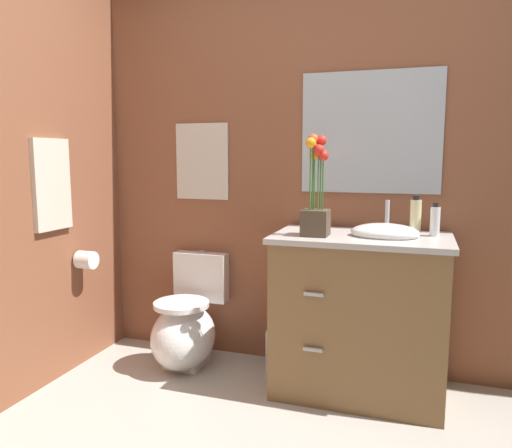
{
  "coord_description": "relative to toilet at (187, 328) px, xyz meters",
  "views": [
    {
      "loc": [
        0.51,
        -1.48,
        1.32
      ],
      "look_at": [
        -0.36,
        1.13,
        0.93
      ],
      "focal_mm": 34.47,
      "sensor_mm": 36.0,
      "label": 1
    }
  ],
  "objects": [
    {
      "name": "wall_poster",
      "position": [
        0.0,
        0.27,
        1.04
      ],
      "size": [
        0.37,
        0.01,
        0.49
      ],
      "primitive_type": "cube",
      "color": "beige"
    },
    {
      "name": "vanity_cabinet",
      "position": [
        1.07,
        -0.03,
        0.21
      ],
      "size": [
        0.94,
        0.56,
        1.07
      ],
      "color": "brown",
      "rests_on": "ground_plane"
    },
    {
      "name": "flower_vase",
      "position": [
        0.83,
        -0.12,
        0.83
      ],
      "size": [
        0.14,
        0.14,
        0.54
      ],
      "color": "#4C3D2D",
      "rests_on": "vanity_cabinet"
    },
    {
      "name": "toilet_paper_roll",
      "position": [
        -0.58,
        -0.2,
        0.44
      ],
      "size": [
        0.11,
        0.11,
        0.11
      ],
      "primitive_type": "cylinder",
      "rotation": [
        0.0,
        1.57,
        0.0
      ],
      "color": "white"
    },
    {
      "name": "hanging_towel",
      "position": [
        -0.63,
        -0.4,
        0.91
      ],
      "size": [
        0.03,
        0.28,
        0.52
      ],
      "primitive_type": "cube",
      "color": "beige"
    },
    {
      "name": "toilet",
      "position": [
        0.0,
        0.0,
        0.0
      ],
      "size": [
        0.38,
        0.59,
        0.69
      ],
      "color": "white",
      "rests_on": "ground_plane"
    },
    {
      "name": "lotion_bottle",
      "position": [
        1.44,
        0.07,
        0.73
      ],
      "size": [
        0.05,
        0.05,
        0.18
      ],
      "color": "white",
      "rests_on": "vanity_cabinet"
    },
    {
      "name": "soap_bottle",
      "position": [
        1.34,
        0.08,
        0.75
      ],
      "size": [
        0.06,
        0.06,
        0.21
      ],
      "color": "beige",
      "rests_on": "vanity_cabinet"
    },
    {
      "name": "wall_mirror",
      "position": [
        1.07,
        0.27,
        1.21
      ],
      "size": [
        0.8,
        0.01,
        0.7
      ],
      "primitive_type": "cube",
      "color": "#B2BCC6"
    },
    {
      "name": "wall_back",
      "position": [
        1.05,
        0.3,
        1.01
      ],
      "size": [
        4.65,
        0.05,
        2.5
      ],
      "primitive_type": "cube",
      "color": "brown",
      "rests_on": "ground_plane"
    },
    {
      "name": "trash_bin",
      "position": [
        0.6,
        0.05,
        -0.11
      ],
      "size": [
        0.18,
        0.18,
        0.27
      ],
      "color": "#B7B7BC",
      "rests_on": "ground_plane"
    }
  ]
}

